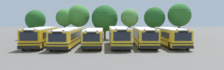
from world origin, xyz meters
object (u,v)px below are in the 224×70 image
object	(u,v)px
tree_1	(64,18)
tree_4	(129,18)
tree_0	(35,20)
tree_3	(104,18)
tree_5	(155,17)
school_bus_1	(68,37)
school_bus_0	(40,36)
school_bus_4	(144,36)
tree_2	(78,16)
school_bus_5	(171,36)
tree_6	(180,15)
school_bus_2	(94,37)
school_bus_3	(119,36)

from	to	relation	value
tree_1	tree_4	size ratio (longest dim) A/B	1.01
tree_0	tree_3	bearing A→B (deg)	-1.10
tree_1	tree_5	world-z (taller)	tree_5
school_bus_1	school_bus_0	bearing A→B (deg)	1.92
school_bus_4	tree_2	size ratio (longest dim) A/B	1.60
tree_3	school_bus_0	bearing A→B (deg)	-128.69
school_bus_4	school_bus_5	xyz separation A→B (m)	(3.62, -0.14, -0.01)
school_bus_4	tree_1	world-z (taller)	tree_1
school_bus_0	tree_6	size ratio (longest dim) A/B	1.50
school_bus_5	tree_2	distance (m)	18.46
school_bus_5	school_bus_4	bearing A→B (deg)	-3.32
school_bus_1	tree_6	world-z (taller)	tree_6
school_bus_2	school_bus_5	distance (m)	10.61
school_bus_2	tree_0	world-z (taller)	tree_0
tree_2	tree_4	world-z (taller)	tree_2
tree_0	tree_2	xyz separation A→B (m)	(7.74, 0.30, 0.65)
school_bus_5	tree_3	distance (m)	14.55
school_bus_0	school_bus_2	bearing A→B (deg)	178.21
school_bus_1	tree_0	size ratio (longest dim) A/B	2.15
school_bus_1	school_bus_2	distance (m)	3.60
tree_3	tree_6	xyz separation A→B (m)	(14.19, 0.41, 0.56)
tree_2	school_bus_2	bearing A→B (deg)	-71.85
school_bus_0	school_bus_5	size ratio (longest dim) A/B	1.01
school_bus_5	tree_2	xyz separation A→B (m)	(-14.29, 11.32, 2.92)
school_bus_3	tree_1	xyz separation A→B (m)	(-9.58, 10.95, 2.58)
school_bus_4	tree_5	distance (m)	12.49
school_bus_2	tree_4	distance (m)	11.21
school_bus_0	school_bus_5	distance (m)	17.91
tree_2	tree_6	world-z (taller)	tree_6
tree_3	tree_4	distance (m)	4.69
school_bus_2	tree_3	xyz separation A→B (m)	(1.20, 10.69, 2.66)
school_bus_1	school_bus_2	world-z (taller)	school_bus_1
school_bus_0	school_bus_2	distance (m)	7.31
school_bus_3	school_bus_5	distance (m)	7.17
school_bus_2	tree_2	world-z (taller)	tree_2
tree_6	school_bus_1	bearing A→B (deg)	-149.95
school_bus_2	tree_0	bearing A→B (deg)	-44.46
school_bus_0	school_bus_1	bearing A→B (deg)	179.44
school_bus_3	tree_4	bearing A→B (deg)	-104.64
tree_0	tree_6	distance (m)	26.83
tree_2	tree_5	xyz separation A→B (m)	(14.44, 0.41, -0.20)
school_bus_1	tree_5	xyz separation A→B (m)	(14.36, 11.52, 2.74)
tree_6	tree_5	bearing A→B (deg)	173.34
school_bus_2	tree_4	xyz separation A→B (m)	(5.67, 9.30, 2.63)
school_bus_0	tree_6	world-z (taller)	tree_6
school_bus_2	school_bus_4	world-z (taller)	school_bus_4
school_bus_5	tree_0	bearing A→B (deg)	-27.69
school_bus_3	tree_2	size ratio (longest dim) A/B	1.69
school_bus_3	tree_1	bearing A→B (deg)	-50.14
school_bus_3	tree_4	xyz separation A→B (m)	(2.23, 9.43, 2.50)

